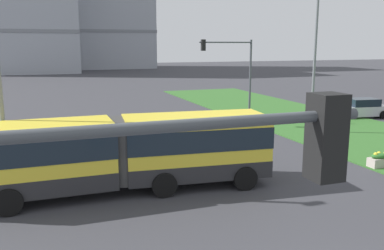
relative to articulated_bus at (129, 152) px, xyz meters
The scene contains 5 objects.
articulated_bus is the anchor object (origin of this frame).
car_silver_hatch 24.12m from the articulated_bus, 26.68° to the left, with size 4.61×2.50×1.58m.
flower_planter_3 12.21m from the articulated_bus, ahead, with size 1.10×0.56×0.74m.
traffic_light_far_right 15.93m from the articulated_bus, 48.71° to the left, with size 4.21×0.28×6.31m.
streetlight_median 16.10m from the articulated_bus, 27.01° to the left, with size 0.70×0.28×9.45m.
Camera 1 is at (-6.95, -6.03, 5.94)m, focal length 38.76 mm.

